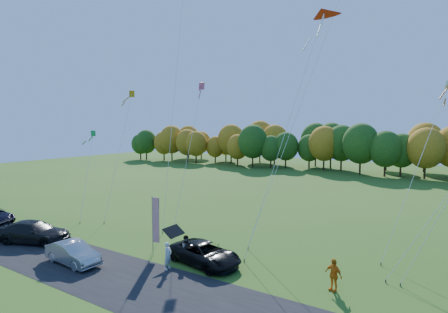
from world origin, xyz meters
The scene contains 18 objects.
ground centered at (0.00, 0.00, 0.00)m, with size 160.00×160.00×0.00m, color #2D5516.
asphalt_strip centered at (0.00, -4.00, 0.01)m, with size 90.00×6.00×0.01m, color black.
tree_line centered at (0.00, 55.00, 0.00)m, with size 116.00×12.00×10.00m, color #1E4711, non-canonical shape.
black_suv centered at (1.78, 0.61, 0.76)m, with size 2.53×5.49×1.53m, color black.
silver_sedan centered at (-6.05, -4.13, 0.75)m, with size 1.60×4.58×1.51m, color #9C9CA0.
dark_truck_a centered at (-12.74, -3.05, 0.86)m, with size 2.42×5.95×1.73m, color black.
person_tailgate_a centered at (0.17, -1.36, 0.92)m, with size 0.67×0.44×1.84m, color silver.
person_tailgate_b centered at (0.45, 0.31, 0.95)m, with size 0.92×0.72×1.89m, color gray.
person_east centered at (10.35, 1.36, 0.96)m, with size 1.12×0.47×1.92m, color orange.
feather_flag centered at (-2.20, 0.01, 2.74)m, with size 0.58×0.18×4.47m.
kite_delta_blue centered at (-7.76, 9.26, 14.45)m, with size 6.22×10.94×29.88m.
kite_parafoil_orange centered at (6.16, 10.79, 14.98)m, with size 8.33×12.52×30.39m.
kite_delta_red centered at (5.39, 6.52, 9.74)m, with size 4.23×8.81×20.01m.
kite_diamond_yellow centered at (-14.01, 7.21, 6.74)m, with size 4.06×7.88×14.02m.
kite_diamond_green centered at (-16.33, 4.83, 4.45)m, with size 4.51×5.47×9.33m.
kite_diamond_white centered at (13.88, 9.84, 6.45)m, with size 4.00×6.55×13.33m.
kite_diamond_pink centered at (-6.59, 9.80, 7.11)m, with size 1.97×7.11×14.65m.
kite_diamond_blue_low centered at (15.64, 6.39, 5.10)m, with size 6.14×4.99×10.57m.
Camera 1 is at (15.29, -18.53, 9.56)m, focal length 28.00 mm.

